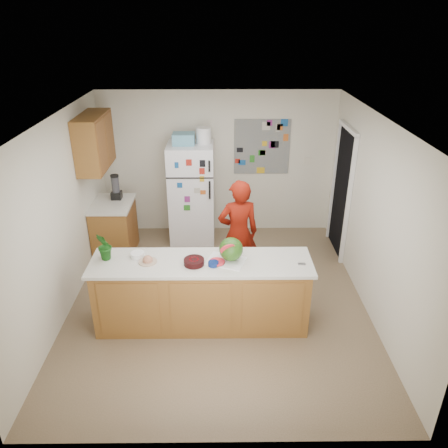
{
  "coord_description": "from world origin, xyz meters",
  "views": [
    {
      "loc": [
        0.03,
        -5.03,
        3.62
      ],
      "look_at": [
        0.08,
        0.2,
        1.08
      ],
      "focal_mm": 35.0,
      "sensor_mm": 36.0,
      "label": 1
    }
  ],
  "objects_px": {
    "watermelon": "(231,249)",
    "cherry_bowl": "(194,262)",
    "person": "(238,234)",
    "refrigerator": "(192,193)"
  },
  "relations": [
    {
      "from": "person",
      "to": "cherry_bowl",
      "type": "height_order",
      "value": "person"
    },
    {
      "from": "person",
      "to": "refrigerator",
      "type": "bearing_deg",
      "value": -73.02
    },
    {
      "from": "person",
      "to": "watermelon",
      "type": "xyz_separation_m",
      "value": [
        -0.13,
        -0.94,
        0.27
      ]
    },
    {
      "from": "watermelon",
      "to": "cherry_bowl",
      "type": "relative_size",
      "value": 1.17
    },
    {
      "from": "person",
      "to": "watermelon",
      "type": "bearing_deg",
      "value": 71.81
    },
    {
      "from": "refrigerator",
      "to": "person",
      "type": "distance_m",
      "value": 1.6
    },
    {
      "from": "refrigerator",
      "to": "watermelon",
      "type": "height_order",
      "value": "refrigerator"
    },
    {
      "from": "refrigerator",
      "to": "cherry_bowl",
      "type": "relative_size",
      "value": 6.94
    },
    {
      "from": "refrigerator",
      "to": "watermelon",
      "type": "xyz_separation_m",
      "value": [
        0.61,
        -2.36,
        0.23
      ]
    },
    {
      "from": "person",
      "to": "watermelon",
      "type": "height_order",
      "value": "person"
    }
  ]
}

